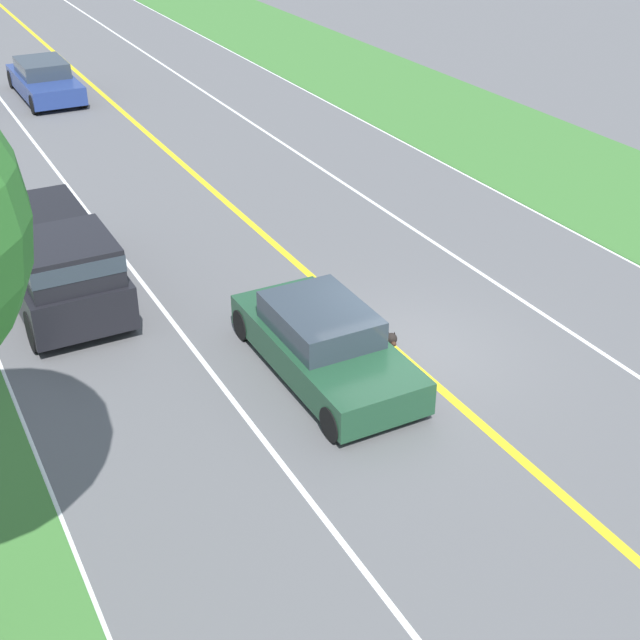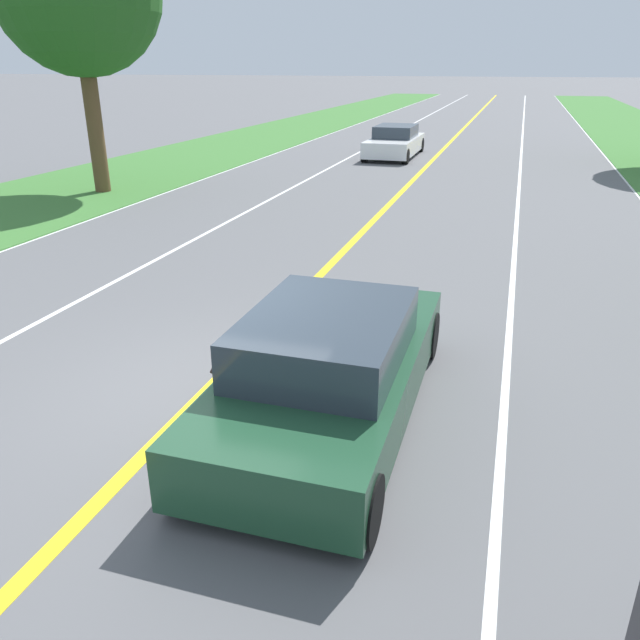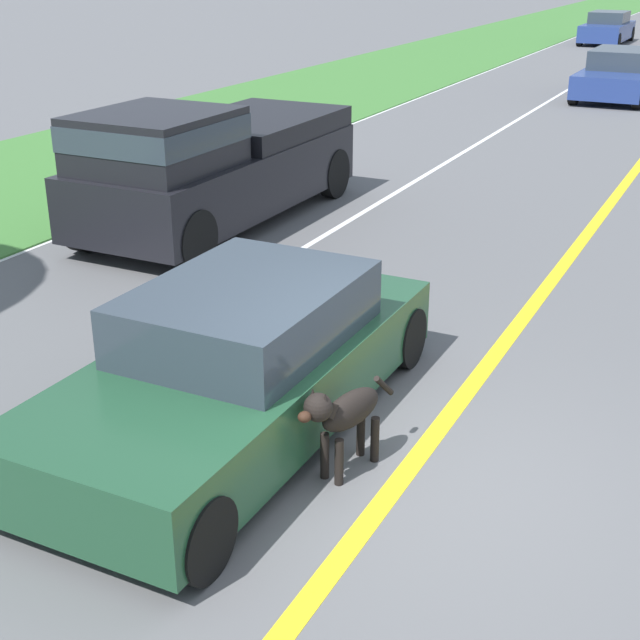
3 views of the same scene
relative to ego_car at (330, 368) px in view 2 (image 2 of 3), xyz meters
The scene contains 6 objects.
ground_plane 1.72m from the ego_car, behind, with size 400.00×400.00×0.00m, color #5B5B5E.
centre_divider_line 1.72m from the ego_car, behind, with size 0.18×160.00×0.01m, color yellow.
lane_dash_same_dir 2.00m from the ego_car, ahead, with size 0.10×160.00×0.01m, color white.
ego_car is the anchor object (origin of this frame).
dog 1.19m from the ego_car, 164.55° to the left, with size 0.42×1.16×0.87m.
oncoming_car 21.56m from the ego_car, 98.90° to the left, with size 1.89×4.73×1.28m.
Camera 2 is at (3.31, -6.08, 3.72)m, focal length 35.00 mm.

